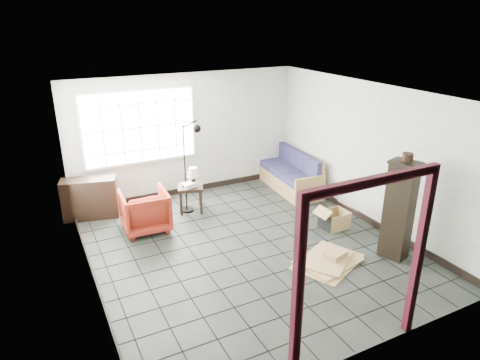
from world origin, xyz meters
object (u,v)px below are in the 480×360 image
futon_sofa (291,175)px  tall_shelf (399,210)px  armchair (145,209)px  side_table (190,190)px

futon_sofa → tall_shelf: (-0.14, -3.27, 0.52)m
tall_shelf → futon_sofa: bearing=70.3°
armchair → side_table: 1.10m
futon_sofa → side_table: (-2.46, -0.14, 0.14)m
futon_sofa → armchair: futon_sofa is taller
armchair → side_table: armchair is taller
side_table → tall_shelf: 3.92m
armchair → tall_shelf: tall_shelf is taller
side_table → tall_shelf: (2.32, -3.13, 0.39)m
futon_sofa → armchair: (-3.49, -0.53, 0.11)m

